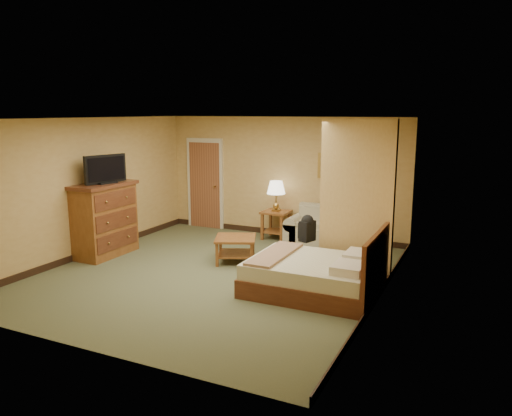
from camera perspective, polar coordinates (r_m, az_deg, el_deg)
The scene contains 17 objects.
floor at distance 8.55m, azimuth -4.70°, elevation -7.55°, with size 6.00×6.00×0.00m, color #525738.
ceiling at distance 8.11m, azimuth -5.00°, elevation 10.15°, with size 6.00×6.00×0.00m, color white.
back_wall at distance 10.90m, azimuth 3.08°, elevation 3.54°, with size 5.50×0.02×2.60m, color tan.
left_wall at distance 9.88m, azimuth -18.80°, elevation 2.19°, with size 0.02×6.00×2.60m, color tan.
right_wall at distance 7.27m, azimuth 14.27°, elevation -0.57°, with size 0.02×6.00×2.60m, color tan.
partition at distance 8.28m, azimuth 11.45°, elevation 0.95°, with size 1.20×0.15×2.60m, color tan.
door at distance 11.77m, azimuth -5.83°, elevation 2.75°, with size 0.94×0.16×2.10m.
baseboard at distance 11.12m, azimuth 2.99°, elevation -2.81°, with size 5.50×0.02×0.12m, color black.
loveseat at distance 10.31m, azimuth 8.00°, elevation -2.85°, with size 1.60×0.74×0.81m.
side_table at distance 10.74m, azimuth 2.29°, elevation -1.43°, with size 0.55×0.55×0.61m.
table_lamp at distance 10.61m, azimuth 2.32°, elevation 2.26°, with size 0.39×0.39×0.65m.
coffee_table at distance 9.12m, azimuth -2.35°, elevation -4.15°, with size 0.94×0.94×0.46m.
wall_picture at distance 10.46m, azimuth 8.86°, elevation 4.77°, with size 0.69×0.04×0.53m.
dresser at distance 9.89m, azimuth -16.96°, elevation -1.22°, with size 0.69×1.30×1.39m.
tv at distance 9.67m, azimuth -16.83°, elevation 4.18°, with size 0.30×0.87×0.53m.
bed at distance 7.66m, azimuth 6.89°, elevation -7.60°, with size 1.92×1.59×1.03m.
backpack at distance 8.64m, azimuth 5.88°, elevation -2.21°, with size 0.26×0.31×0.46m.
Camera 1 is at (4.07, -7.01, 2.72)m, focal length 35.00 mm.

